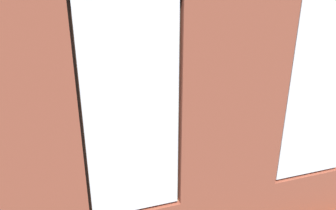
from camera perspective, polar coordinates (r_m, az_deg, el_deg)
name	(u,v)px	position (r m, az deg, el deg)	size (l,w,h in m)	color
ground_plane	(163,146)	(6.32, -0.96, -7.14)	(6.45, 5.79, 0.10)	brown
brick_wall_with_windows	(234,103)	(3.45, 11.35, 0.36)	(5.85, 0.30, 3.57)	brown
couch_by_window	(187,187)	(4.56, 3.35, -14.14)	(2.08, 0.87, 0.80)	black
couch_left	(290,129)	(6.49, 20.41, -4.00)	(0.95, 1.77, 0.80)	black
coffee_table	(156,121)	(6.24, -2.05, -2.86)	(1.54, 0.85, 0.46)	#A87547
cup_ceramic	(175,111)	(6.44, 1.19, -1.05)	(0.08, 0.08, 0.09)	#B23D38
candle_jar	(134,122)	(5.98, -5.99, -2.91)	(0.08, 0.08, 0.13)	#B7333D
table_plant_small	(156,112)	(6.16, -2.08, -1.18)	(0.17, 0.17, 0.27)	#47423D
remote_silver	(145,117)	(6.26, -4.03, -2.18)	(0.05, 0.17, 0.02)	#B2B2B7
media_console	(13,158)	(5.91, -25.40, -8.29)	(0.93, 0.42, 0.51)	black
tv_flatscreen	(5,121)	(5.64, -26.45, -2.48)	(1.14, 0.20, 0.79)	black
papasan_chair	(118,97)	(7.48, -8.62, 1.36)	(1.01, 1.01, 0.66)	olive
potted_plant_between_couches	(281,147)	(5.09, 19.10, -6.87)	(0.76, 0.80, 1.23)	beige
potted_plant_near_tv	(45,166)	(4.91, -20.57, -9.97)	(0.54, 0.54, 0.80)	#9E5638
potted_plant_mid_room_small	(195,105)	(7.00, 4.73, 0.04)	(0.47, 0.47, 0.62)	#47423D
potted_plant_corner_near_left	(229,69)	(8.52, 10.64, 6.25)	(0.76, 0.76, 1.20)	beige
potted_plant_by_left_couch	(236,103)	(7.24, 11.71, 0.28)	(0.42, 0.42, 0.60)	beige
potted_plant_beside_window_right	(84,191)	(4.08, -14.39, -14.24)	(1.02, 0.90, 1.38)	gray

